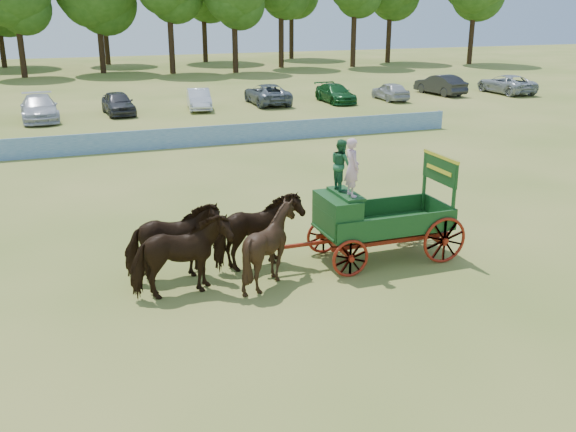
{
  "coord_description": "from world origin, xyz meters",
  "views": [
    {
      "loc": [
        -9.81,
        -14.96,
        7.27
      ],
      "look_at": [
        -3.74,
        1.8,
        1.3
      ],
      "focal_mm": 40.0,
      "sensor_mm": 36.0,
      "label": 1
    }
  ],
  "objects": [
    {
      "name": "ground",
      "position": [
        0.0,
        0.0,
        0.0
      ],
      "size": [
        160.0,
        160.0,
        0.0
      ],
      "primitive_type": "plane",
      "color": "#A8964C",
      "rests_on": "ground"
    },
    {
      "name": "horse_lead_left",
      "position": [
        -7.21,
        0.25,
        1.08
      ],
      "size": [
        2.66,
        1.41,
        2.16
      ],
      "primitive_type": "imported",
      "rotation": [
        0.0,
        0.0,
        1.67
      ],
      "color": "black",
      "rests_on": "ground"
    },
    {
      "name": "horse_wheel_right",
      "position": [
        -4.81,
        1.35,
        1.08
      ],
      "size": [
        2.74,
        1.69,
        2.16
      ],
      "primitive_type": "imported",
      "rotation": [
        0.0,
        0.0,
        1.79
      ],
      "color": "black",
      "rests_on": "ground"
    },
    {
      "name": "horse_wheel_left",
      "position": [
        -4.81,
        0.25,
        1.08
      ],
      "size": [
        2.02,
        1.81,
        2.16
      ],
      "primitive_type": "imported",
      "rotation": [
        0.0,
        0.0,
        1.54
      ],
      "color": "black",
      "rests_on": "ground"
    },
    {
      "name": "horse_lead_right",
      "position": [
        -7.21,
        1.35,
        1.08
      ],
      "size": [
        2.59,
        1.25,
        2.16
      ],
      "primitive_type": "imported",
      "rotation": [
        0.0,
        0.0,
        1.6
      ],
      "color": "black",
      "rests_on": "ground"
    },
    {
      "name": "sponsor_banner",
      "position": [
        -1.0,
        18.0,
        0.53
      ],
      "size": [
        26.0,
        0.08,
        1.05
      ],
      "primitive_type": "cube",
      "color": "#1B5694",
      "rests_on": "ground"
    },
    {
      "name": "parked_cars",
      "position": [
        0.53,
        30.0,
        0.75
      ],
      "size": [
        54.0,
        7.13,
        1.61
      ],
      "color": "silver",
      "rests_on": "ground"
    },
    {
      "name": "farm_dray",
      "position": [
        -1.84,
        0.82,
        1.61
      ],
      "size": [
        6.0,
        2.0,
        3.78
      ],
      "color": "maroon",
      "rests_on": "ground"
    }
  ]
}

